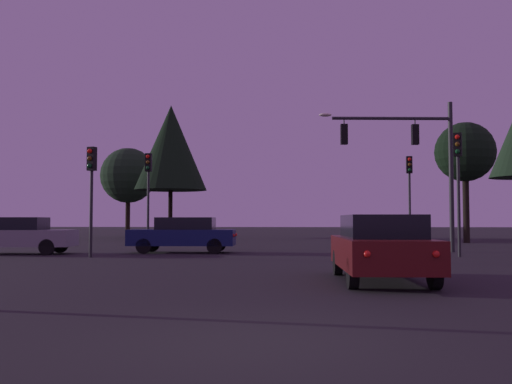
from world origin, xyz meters
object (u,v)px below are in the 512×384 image
Objects in this scene: traffic_light_far_side at (458,169)px; car_crossing_right at (183,234)px; traffic_signal_mast_arm at (413,151)px; traffic_light_corner_left at (410,183)px; traffic_light_median at (91,179)px; traffic_light_corner_right at (148,181)px; car_nearside_lane at (381,247)px; tree_left_far at (128,176)px; car_crossing_left at (16,235)px; tree_right_cluster at (465,153)px; tree_behind_sign at (171,148)px.

car_crossing_right is (-11.03, 2.16, -2.55)m from traffic_light_far_side.
traffic_signal_mast_arm is at bearing 6.08° from car_crossing_right.
traffic_light_corner_left is (0.87, 4.97, -1.11)m from traffic_signal_mast_arm.
traffic_light_median is at bearing -132.11° from car_crossing_right.
traffic_light_corner_right is 1.02× the size of car_nearside_lane.
car_nearside_lane is (-3.42, -12.16, -3.68)m from traffic_signal_mast_arm.
tree_left_far is at bearing 108.80° from traffic_light_corner_right.
traffic_light_far_side is (0.98, -3.23, -1.13)m from traffic_signal_mast_arm.
car_crossing_left is (-4.36, -4.62, -2.52)m from traffic_light_corner_right.
car_crossing_right is 0.61× the size of tree_right_cluster.
traffic_light_corner_left is 1.01× the size of traffic_light_far_side.
traffic_light_corner_left is at bearing 80.13° from traffic_signal_mast_arm.
car_crossing_left is at bearing -157.42° from traffic_light_corner_left.
car_nearside_lane is 30.81m from tree_behind_sign.
car_crossing_left is at bearing -133.38° from traffic_light_corner_right.
traffic_light_far_side is at bearing -11.09° from car_crossing_right.
traffic_signal_mast_arm is 5.17m from traffic_light_corner_left.
tree_left_far reaches higher than car_crossing_right.
traffic_light_median is at bearing -76.83° from tree_left_far.
tree_behind_sign is at bearing 82.11° from car_crossing_left.
traffic_light_corner_right reaches higher than car_crossing_left.
traffic_light_corner_right reaches higher than traffic_light_median.
car_crossing_right is at bearing -143.37° from tree_right_cluster.
traffic_signal_mast_arm is 1.44× the size of car_crossing_right.
traffic_light_corner_left is at bearing -129.92° from tree_right_cluster.
car_crossing_left is at bearing -84.64° from tree_left_far.
traffic_light_corner_right is at bearing 157.81° from traffic_light_far_side.
traffic_light_corner_right is at bearing -168.40° from traffic_light_corner_left.
car_crossing_right is 0.46× the size of tree_behind_sign.
traffic_light_median is at bearing -146.17° from traffic_light_corner_left.
tree_left_far reaches higher than traffic_light_far_side.
tree_behind_sign is 1.33× the size of tree_left_far.
traffic_light_median is at bearing -94.70° from traffic_light_corner_right.
tree_right_cluster reaches higher than traffic_light_median.
tree_right_cluster is (18.44, 14.77, 2.64)m from traffic_light_median.
traffic_light_corner_right is (-13.31, -2.73, -0.05)m from traffic_light_corner_left.
tree_behind_sign is (-15.23, 19.30, 3.43)m from traffic_light_far_side.
traffic_light_median is 0.42× the size of tree_behind_sign.
traffic_signal_mast_arm reaches higher than traffic_light_median.
car_crossing_left is at bearing -97.89° from tree_behind_sign.
tree_left_far is (-20.04, 24.92, 1.81)m from traffic_light_far_side.
car_nearside_lane is at bearing -59.09° from car_crossing_right.
car_crossing_left is at bearing 177.24° from traffic_light_far_side.
tree_behind_sign reaches higher than car_crossing_left.
car_crossing_left is (-13.38, 9.78, -0.00)m from car_nearside_lane.
car_nearside_lane is (9.56, -7.85, -2.17)m from traffic_light_median.
traffic_light_far_side is (13.96, 1.07, 0.38)m from traffic_light_median.
tree_left_far is (-9.00, 22.76, 4.36)m from car_crossing_right.
traffic_signal_mast_arm is 1.40× the size of traffic_light_far_side.
tree_behind_sign is (-1.81, 13.82, 3.46)m from traffic_light_corner_right.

